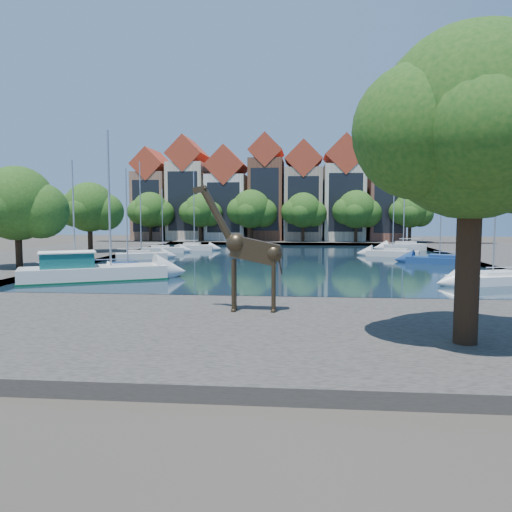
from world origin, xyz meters
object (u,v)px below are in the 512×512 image
Objects in this scene: sailboat_left_a at (75,271)px; sailboat_right_a at (493,277)px; plane_tree at (476,130)px; giraffe_statue at (248,250)px; motorsailer at (89,269)px.

sailboat_left_a is 1.09× the size of sailboat_right_a.
sailboat_left_a is at bearing 141.04° from plane_tree.
sailboat_left_a is (-14.48, 13.40, -2.71)m from giraffe_statue.
giraffe_statue is 0.65× the size of sailboat_left_a.
giraffe_statue is at bearing -42.78° from sailboat_left_a.
giraffe_statue is at bearing 149.02° from plane_tree.
plane_tree is 27.70m from motorsailer.
giraffe_statue is at bearing -140.07° from sailboat_right_a.
plane_tree is at bearing -112.29° from sailboat_right_a.
plane_tree is at bearing -38.96° from sailboat_left_a.
motorsailer is at bearing -178.09° from sailboat_right_a.
plane_tree is 1.22× the size of sailboat_left_a.
plane_tree reaches higher than sailboat_left_a.
sailboat_left_a is at bearing 139.84° from motorsailer.
motorsailer is 1.34× the size of sailboat_right_a.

